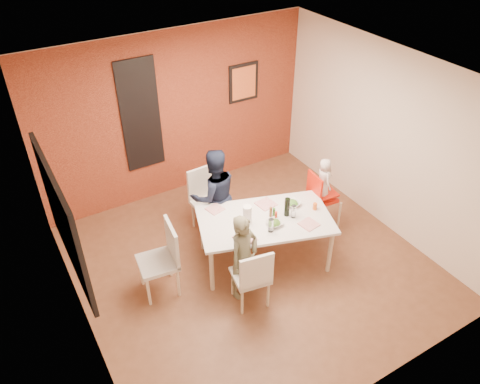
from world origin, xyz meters
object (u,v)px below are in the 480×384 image
toddler (324,179)px  paper_towel_roll (247,215)px  child_near (244,257)px  wine_bottle (287,207)px  chair_near (253,276)px  dining_table (265,222)px  high_chair (320,197)px  chair_left (164,256)px  chair_far (206,196)px  child_far (214,196)px

toddler → paper_towel_roll: size_ratio=2.42×
child_near → wine_bottle: bearing=2.7°
chair_near → dining_table: bearing=-122.6°
high_chair → paper_towel_roll: bearing=99.2°
child_near → chair_left: bearing=128.3°
chair_left → child_near: bearing=62.2°
dining_table → paper_towel_roll: (-0.25, 0.05, 0.20)m
chair_far → child_far: child_far is taller
child_far → paper_towel_roll: (0.08, -0.76, 0.14)m
paper_towel_roll → wine_bottle: bearing=-14.3°
chair_near → toddler: bearing=-145.1°
high_chair → child_far: child_far is taller
chair_near → high_chair: high_chair is taller
chair_far → child_far: size_ratio=0.69×
chair_near → chair_far: (0.24, 1.69, 0.04)m
child_near → child_far: size_ratio=0.84×
chair_far → chair_left: 1.37m
chair_near → high_chair: size_ratio=0.91×
dining_table → paper_towel_roll: paper_towel_roll is taller
dining_table → child_far: (-0.33, 0.82, 0.06)m
dining_table → chair_left: chair_left is taller
dining_table → chair_far: bearing=107.4°
wine_bottle → dining_table: bearing=164.1°
toddler → chair_left: bearing=101.4°
chair_far → high_chair: size_ratio=0.99×
child_far → wine_bottle: bearing=131.7°
high_chair → chair_far: bearing=61.8°
dining_table → toddler: bearing=7.8°
chair_far → high_chair: (1.40, -0.92, 0.05)m
high_chair → wine_bottle: 0.85m
high_chair → child_near: bearing=113.1°
high_chair → paper_towel_roll: (-1.31, -0.10, 0.26)m
chair_left → child_far: child_far is taller
chair_far → child_far: 0.30m
high_chair → wine_bottle: high_chair is taller
chair_left → child_far: bearing=127.8°
wine_bottle → chair_left: bearing=170.6°
wine_bottle → paper_towel_roll: wine_bottle is taller
child_near → chair_near: bearing=-110.1°
child_near → dining_table: bearing=17.5°
wine_bottle → toddler: bearing=16.0°
chair_near → child_near: 0.26m
toddler → paper_towel_roll: (-1.34, -0.09, -0.05)m
paper_towel_roll → high_chair: bearing=4.3°
dining_table → child_near: size_ratio=1.62×
chair_near → child_far: child_far is taller
dining_table → chair_far: chair_far is taller
chair_left → wine_bottle: 1.72m
dining_table → wine_bottle: 0.36m
chair_near → child_far: 1.48m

